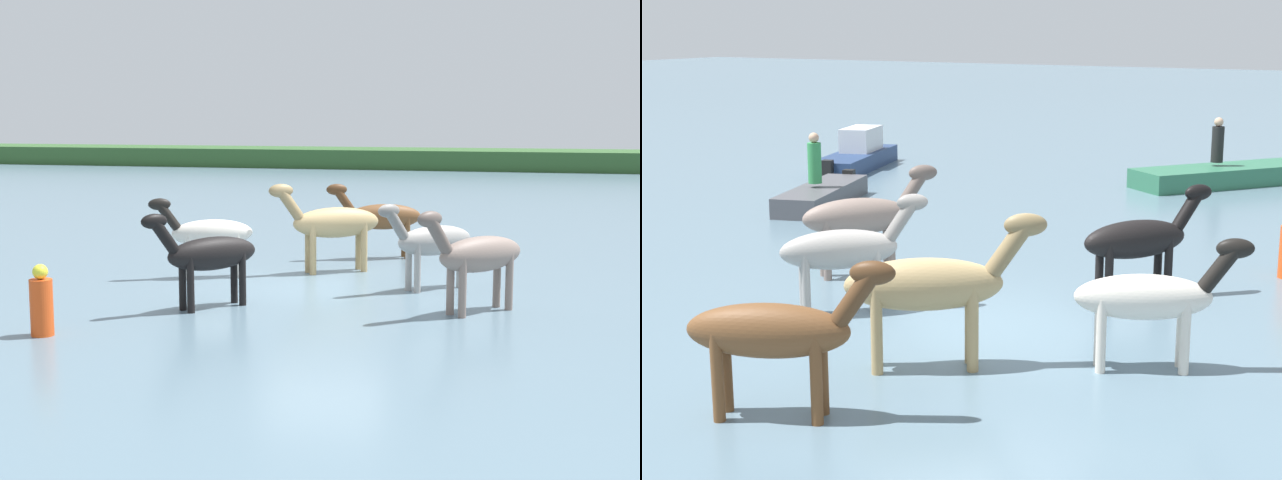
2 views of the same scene
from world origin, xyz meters
The scene contains 9 objects.
ground_plane centered at (0.00, 0.00, 0.00)m, with size 153.27×153.27×0.00m, color slate.
distant_shoreline centered at (0.00, 41.38, 0.00)m, with size 137.94×6.00×2.40m, color #30562A.
horse_lead centered at (-1.52, -2.31, 0.98)m, with size 1.69×2.02×1.78m.
horse_chestnut_trailing centered at (3.16, -1.48, 1.03)m, with size 1.86×2.05×1.86m.
horse_dark_mare centered at (-0.28, 1.92, 1.09)m, with size 2.33×1.76×1.98m.
horse_pinto_flank centered at (2.10, 0.47, 0.97)m, with size 1.83×1.87×1.76m.
horse_mid_herd centered at (-2.68, 0.64, 0.94)m, with size 2.12×1.28×1.71m.
horse_dun_straggler centered at (0.37, 4.11, 1.00)m, with size 2.27×1.31×1.82m.
buoy_channel_marker centered at (-3.31, -4.89, 0.51)m, with size 0.36×0.36×1.14m.
Camera 1 is at (4.50, -17.43, 3.47)m, focal length 51.46 mm.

